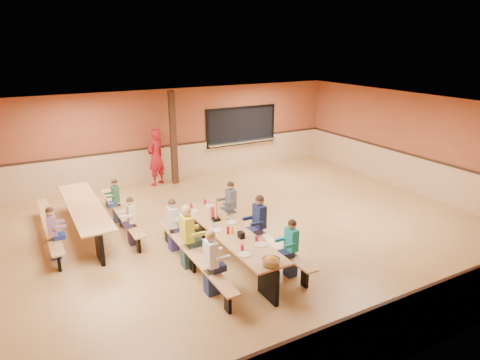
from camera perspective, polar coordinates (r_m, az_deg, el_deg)
ground at (r=10.61m, az=0.91°, el=-6.88°), size 12.00×12.00×0.00m
room_envelope at (r=10.34m, az=0.93°, el=-3.41°), size 12.04×10.04×3.02m
kitchen_pass_through at (r=15.50m, az=0.19°, el=7.02°), size 2.78×0.28×1.38m
structural_post at (r=13.86m, az=-8.88°, el=5.50°), size 0.18×0.18×3.00m
cafeteria_table_main at (r=9.03m, az=-1.52°, el=-7.90°), size 1.91×3.70×0.74m
cafeteria_table_second at (r=10.96m, az=-19.93°, el=-4.19°), size 1.91×3.70×0.74m
seated_child_white_left at (r=7.95m, az=-3.88°, el=-10.98°), size 0.39×0.32×1.26m
seated_adult_yellow at (r=8.86m, az=-7.05°, el=-7.55°), size 0.43×0.35×1.33m
seated_child_grey_left at (r=9.61m, az=-8.94°, el=-5.99°), size 0.36×0.29×1.19m
seated_child_teal_right at (r=8.56m, az=6.83°, el=-9.04°), size 0.36×0.29×1.19m
seated_child_navy_right at (r=9.44m, az=2.59°, el=-5.88°), size 0.41×0.34×1.29m
seated_child_char_right at (r=10.54m, az=-1.22°, el=-3.46°), size 0.37×0.31×1.22m
seated_child_purple_sec at (r=9.97m, az=-23.68°, el=-6.56°), size 0.35×0.28×1.17m
seated_child_green_sec at (r=11.41m, az=-16.20°, el=-2.70°), size 0.33×0.27×1.14m
seated_child_tan_sec at (r=10.07m, az=-14.25°, el=-5.36°), size 0.33×0.27×1.13m
standing_woman at (r=13.96m, az=-11.15°, el=3.01°), size 0.80×0.72×1.84m
punch_pitcher at (r=9.56m, az=-3.50°, el=-4.27°), size 0.16×0.16×0.22m
chip_bowl at (r=7.62m, az=4.17°, el=-10.74°), size 0.32×0.32×0.15m
napkin_dispenser at (r=8.57m, az=0.15°, el=-7.33°), size 0.10×0.14×0.13m
condiment_mustard at (r=8.72m, az=-1.05°, el=-6.69°), size 0.06×0.06×0.17m
condiment_ketchup at (r=8.72m, az=-1.62°, el=-6.71°), size 0.06×0.06×0.17m
table_paddle at (r=9.34m, az=-3.25°, el=-4.64°), size 0.16×0.16×0.56m
place_settings at (r=8.91m, az=-1.54°, el=-6.35°), size 0.65×3.30×0.11m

